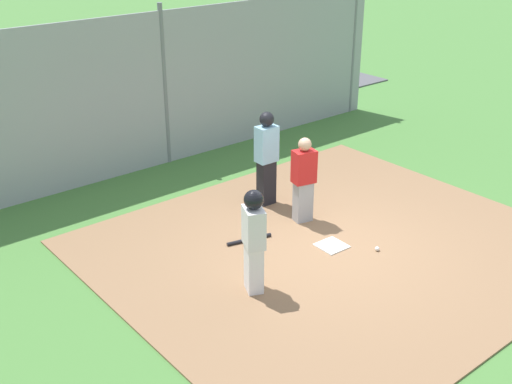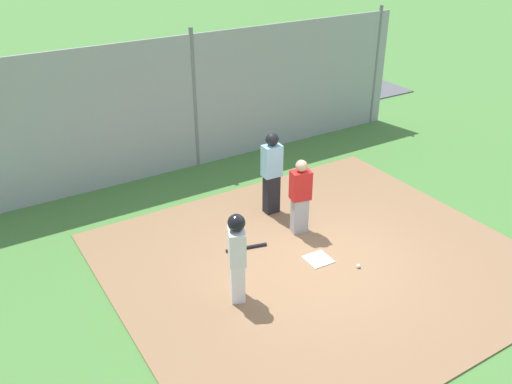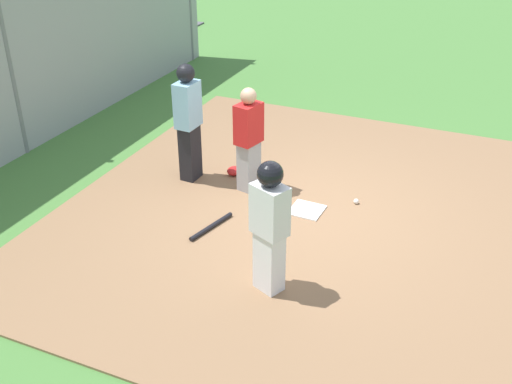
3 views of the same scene
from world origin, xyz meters
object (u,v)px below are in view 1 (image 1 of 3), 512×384
at_px(umpire, 267,156).
at_px(parked_car_green, 165,73).
at_px(baseball_bat, 249,239).
at_px(home_plate, 332,246).
at_px(runner, 254,235).
at_px(baseball, 377,249).
at_px(catcher, 304,179).
at_px(catcher_mask, 300,205).

relative_size(umpire, parked_car_green, 0.42).
bearing_deg(baseball_bat, home_plate, 147.25).
relative_size(home_plate, runner, 0.28).
xyz_separation_m(baseball_bat, baseball, (-1.39, 1.56, 0.01)).
xyz_separation_m(catcher, baseball_bat, (1.21, 0.00, -0.76)).
xyz_separation_m(baseball, parked_car_green, (-2.35, -10.07, 0.55)).
bearing_deg(umpire, catcher_mask, 35.60).
relative_size(catcher_mask, parked_car_green, 0.06).
relative_size(home_plate, baseball_bat, 0.56).
bearing_deg(runner, umpire, 70.01).
relative_size(catcher, parked_car_green, 0.36).
distance_m(runner, baseball_bat, 1.69).
bearing_deg(runner, catcher_mask, 57.15).
height_order(baseball_bat, catcher_mask, catcher_mask).
distance_m(umpire, runner, 2.92).
bearing_deg(baseball_bat, baseball, 145.69).
xyz_separation_m(catcher, runner, (2.07, 1.17, 0.10)).
xyz_separation_m(runner, baseball_bat, (-0.86, -1.17, -0.86)).
xyz_separation_m(home_plate, catcher, (-0.28, -0.99, 0.78)).
distance_m(home_plate, baseball_bat, 1.36).
relative_size(home_plate, catcher, 0.29).
height_order(runner, baseball_bat, runner).
height_order(baseball_bat, parked_car_green, parked_car_green).
distance_m(home_plate, parked_car_green, 9.92).
bearing_deg(parked_car_green, umpire, -109.69).
bearing_deg(parked_car_green, catcher, -107.49).
height_order(catcher_mask, baseball, catcher_mask).
distance_m(catcher, catcher_mask, 0.88).
relative_size(umpire, baseball_bat, 2.23).
bearing_deg(catcher, baseball_bat, -76.44).
bearing_deg(baseball, parked_car_green, -103.14).
bearing_deg(home_plate, baseball_bat, -46.90).
bearing_deg(home_plate, umpire, -96.96).
height_order(catcher, parked_car_green, catcher).
height_order(catcher, catcher_mask, catcher).
xyz_separation_m(baseball_bat, catcher_mask, (-1.52, -0.39, 0.03)).
xyz_separation_m(home_plate, parked_car_green, (-2.81, -9.49, 0.57)).
bearing_deg(catcher_mask, baseball_bat, 14.41).
bearing_deg(home_plate, runner, 5.58).
relative_size(umpire, baseball, 23.87).
relative_size(baseball, parked_car_green, 0.02).
distance_m(home_plate, runner, 2.00).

